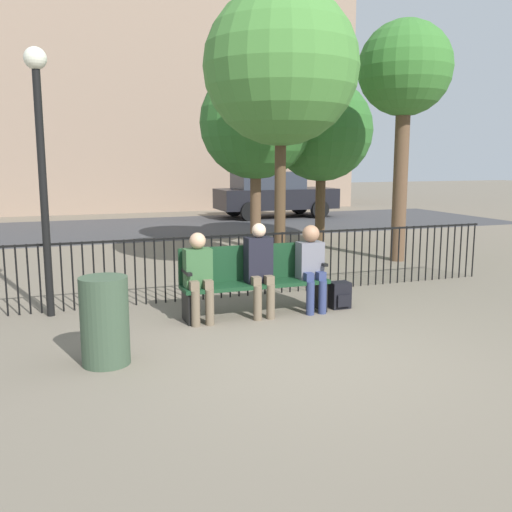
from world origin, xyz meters
TOP-DOWN VIEW (x-y plane):
  - ground_plane at (0.00, 0.00)m, footprint 80.00×80.00m
  - park_bench at (0.00, 1.79)m, footprint 1.98×0.45m
  - seated_person_0 at (-0.79, 1.65)m, footprint 0.34×0.39m
  - seated_person_1 at (0.03, 1.66)m, footprint 0.34×0.39m
  - seated_person_2 at (0.78, 1.66)m, footprint 0.34×0.39m
  - backpack at (1.23, 1.67)m, footprint 0.27×0.25m
  - fence_railing at (-0.02, 2.79)m, footprint 9.01×0.03m
  - tree_0 at (4.14, 4.63)m, footprint 1.83×1.83m
  - tree_1 at (1.23, 3.88)m, footprint 2.59×2.59m
  - tree_2 at (3.90, 7.71)m, footprint 2.50×2.50m
  - tree_3 at (1.99, 7.22)m, footprint 2.53×2.53m
  - lamp_post at (-2.56, 2.61)m, footprint 0.28×0.28m
  - street_surface at (0.00, 12.00)m, footprint 24.00×6.00m
  - parked_car_0 at (5.00, 13.64)m, footprint 4.20×1.94m
  - building_facade at (0.00, 20.00)m, footprint 20.00×6.00m
  - trash_bin at (-2.05, 0.51)m, footprint 0.48×0.48m

SIDE VIEW (x-z plane):
  - ground_plane at x=0.00m, z-range 0.00..0.00m
  - street_surface at x=0.00m, z-range 0.00..0.01m
  - backpack at x=1.23m, z-range 0.00..0.36m
  - trash_bin at x=-2.05m, z-range 0.00..0.90m
  - park_bench at x=0.00m, z-range 0.04..0.96m
  - fence_railing at x=-0.02m, z-range 0.08..1.03m
  - seated_person_0 at x=-0.79m, z-range 0.07..1.22m
  - seated_person_2 at x=0.78m, z-range 0.08..1.26m
  - seated_person_1 at x=0.03m, z-range 0.06..1.30m
  - parked_car_0 at x=5.00m, z-range 0.03..1.65m
  - lamp_post at x=-2.56m, z-range 0.57..3.99m
  - tree_2 at x=3.90m, z-range 0.74..4.74m
  - tree_3 at x=1.99m, z-range 0.78..4.91m
  - tree_1 at x=1.23m, z-range 1.12..5.97m
  - tree_0 at x=4.14m, z-range 1.35..6.06m
  - building_facade at x=0.00m, z-range 0.00..12.31m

